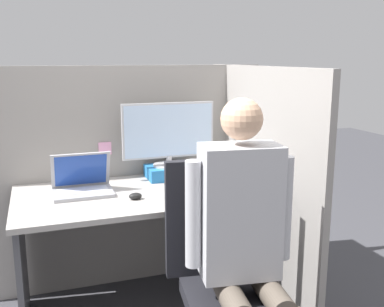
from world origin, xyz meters
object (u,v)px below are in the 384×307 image
Objects in this scene: monitor at (169,133)px; person at (245,234)px; carrot_toy at (175,198)px; office_chair at (225,273)px; paper_box at (169,172)px; laptop at (82,186)px; stapler at (249,182)px.

person is (0.02, -1.10, -0.26)m from monitor.
carrot_toy is 0.12× the size of office_chair.
paper_box is at bearing -90.00° from monitor.
laptop is 0.56m from carrot_toy.
stapler is 0.15× the size of office_chair.
person reaches higher than paper_box.
stapler is at bearing -10.94° from laptop.
laptop is at bearing 169.06° from stapler.
carrot_toy is (-0.11, -0.49, -0.27)m from monitor.
laptop is 2.09× the size of stapler.
monitor is 1.13m from person.
carrot_toy is at bearing -34.61° from laptop.
paper_box is 0.21× the size of person.
office_chair is (0.57, -0.77, -0.27)m from laptop.
stapler is 0.75m from office_chair.
carrot_toy is 0.62m from person.
carrot_toy is at bearing 103.08° from office_chair.
office_chair is at bearing 98.02° from person.
stapler is 0.12× the size of person.
person is (0.13, -0.61, 0.01)m from carrot_toy.
paper_box is 2.39× the size of carrot_toy.
paper_box is 0.88× the size of laptop.
monitor is (0.00, 0.00, 0.25)m from paper_box.
carrot_toy is 0.53m from office_chair.
office_chair is at bearing -90.34° from monitor.
person is at bearing -89.16° from monitor.
office_chair reaches higher than stapler.
monitor is 3.77× the size of stapler.
office_chair is (-0.41, -0.58, -0.25)m from stapler.
person is at bearing -89.16° from paper_box.
person is (0.02, -0.15, 0.25)m from office_chair.
office_chair reaches higher than laptop.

